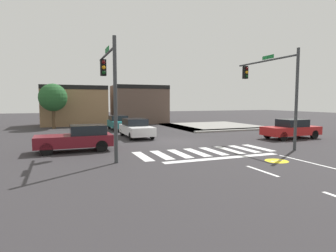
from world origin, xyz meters
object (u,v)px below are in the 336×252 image
(car_teal, at_px, (120,123))
(car_red, at_px, (291,129))
(car_white, at_px, (136,128))
(traffic_signal_southeast, at_px, (272,81))
(car_maroon, at_px, (77,138))
(roadside_tree, at_px, (53,98))
(traffic_signal_southwest, at_px, (109,80))

(car_teal, distance_m, car_red, 16.52)
(car_red, bearing_deg, car_white, -25.62)
(car_white, bearing_deg, car_red, 64.38)
(traffic_signal_southeast, distance_m, car_maroon, 13.07)
(car_maroon, height_order, roadside_tree, roadside_tree)
(car_teal, bearing_deg, car_maroon, -22.93)
(traffic_signal_southeast, distance_m, car_white, 11.11)
(roadside_tree, bearing_deg, car_maroon, -84.56)
(traffic_signal_southwest, distance_m, car_teal, 15.04)
(car_red, distance_m, roadside_tree, 23.93)
(roadside_tree, bearing_deg, car_red, -41.62)
(car_white, bearing_deg, traffic_signal_southwest, -24.24)
(traffic_signal_southwest, height_order, car_white, traffic_signal_southwest)
(car_white, height_order, roadside_tree, roadside_tree)
(car_white, height_order, car_teal, car_white)
(traffic_signal_southwest, distance_m, car_red, 15.33)
(traffic_signal_southeast, bearing_deg, car_white, 44.49)
(car_white, xyz_separation_m, car_teal, (-0.02, 6.57, -0.01))
(traffic_signal_southeast, bearing_deg, traffic_signal_southwest, 90.87)
(car_white, bearing_deg, traffic_signal_southeast, 44.49)
(car_teal, relative_size, roadside_tree, 0.93)
(car_maroon, height_order, car_red, same)
(traffic_signal_southeast, bearing_deg, roadside_tree, 37.73)
(car_white, distance_m, roadside_tree, 12.49)
(traffic_signal_southeast, height_order, car_red, traffic_signal_southeast)
(traffic_signal_southwest, relative_size, traffic_signal_southeast, 0.98)
(traffic_signal_southwest, relative_size, car_red, 1.30)
(car_white, distance_m, car_maroon, 7.16)
(car_teal, bearing_deg, roadside_tree, -120.56)
(traffic_signal_southwest, distance_m, roadside_tree, 18.31)
(car_red, bearing_deg, car_teal, -46.60)
(car_teal, bearing_deg, car_red, 43.40)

